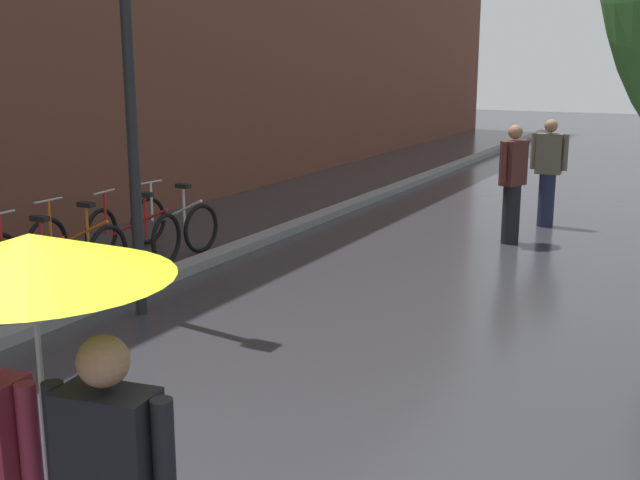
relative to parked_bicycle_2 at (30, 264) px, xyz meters
name	(u,v)px	position (x,y,z in m)	size (l,w,h in m)	color
kerb_strip	(340,209)	(0.96, 6.18, -0.32)	(0.30, 36.00, 0.12)	slate
parked_bicycle_2	(30,264)	(0.00, 0.00, 0.00)	(1.10, 0.72, 0.96)	black
parked_bicycle_3	(77,246)	(-0.16, 0.90, 0.00)	(1.08, 0.70, 0.96)	black
parked_bicycle_4	(133,234)	(0.01, 1.78, 0.00)	(1.15, 0.82, 0.96)	black
parked_bicycle_5	(174,223)	(0.02, 2.65, 0.00)	(1.14, 0.80, 0.96)	black
couple_under_umbrella	(41,391)	(4.59, -4.12, 0.98)	(1.21, 1.14, 2.01)	black
street_lamp_post	(129,73)	(1.56, 0.05, 2.17)	(0.24, 0.24, 4.36)	black
pedestrian_walking_midground	(513,183)	(4.25, 5.20, 0.52)	(0.35, 0.56, 1.76)	black
pedestrian_walking_far	(548,172)	(4.46, 6.69, 0.52)	(0.59, 0.26, 1.74)	#1E233D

